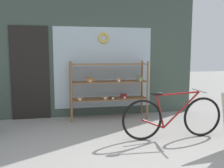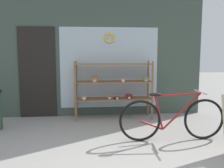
# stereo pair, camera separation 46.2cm
# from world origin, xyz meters

# --- Properties ---
(storefront_facade) EXTENTS (4.90, 0.13, 3.96)m
(storefront_facade) POSITION_xyz_m (-0.04, 2.90, 1.91)
(storefront_facade) COLOR #3D4C42
(storefront_facade) RESTS_ON ground_plane
(display_case) EXTENTS (1.75, 0.45, 1.32)m
(display_case) POSITION_xyz_m (0.27, 2.53, 0.80)
(display_case) COLOR brown
(display_case) RESTS_ON ground_plane
(bicycle) EXTENTS (1.85, 0.46, 0.85)m
(bicycle) POSITION_xyz_m (1.12, 0.99, 0.38)
(bicycle) COLOR black
(bicycle) RESTS_ON ground_plane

